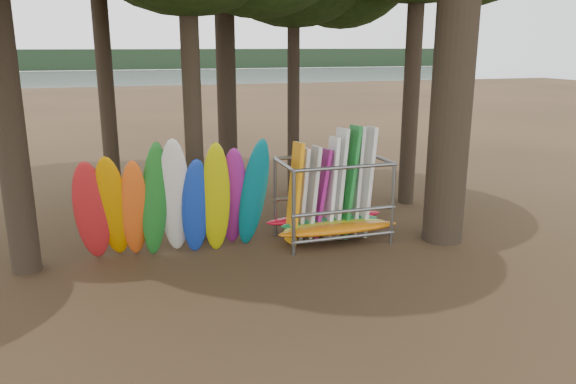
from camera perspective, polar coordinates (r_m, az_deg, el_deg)
name	(u,v)px	position (r m, az deg, el deg)	size (l,w,h in m)	color
ground	(276,275)	(12.11, -1.21, -8.42)	(120.00, 120.00, 0.00)	#47331E
lake	(134,86)	(70.92, -15.34, 10.33)	(160.00, 160.00, 0.00)	gray
far_shore	(121,59)	(120.76, -16.59, 12.79)	(160.00, 4.00, 4.00)	black
kayak_row	(177,203)	(12.79, -11.25, -1.10)	(4.36, 1.88, 3.03)	red
storage_rack	(332,202)	(14.00, 4.53, -1.01)	(3.16, 1.54, 2.87)	slate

